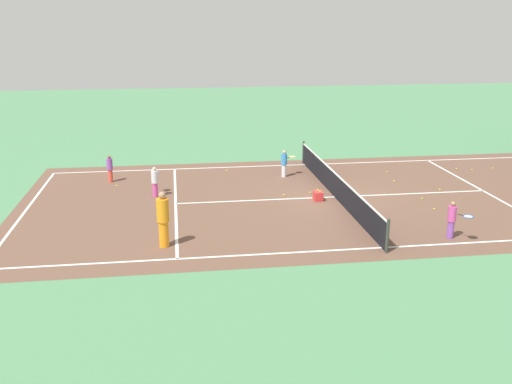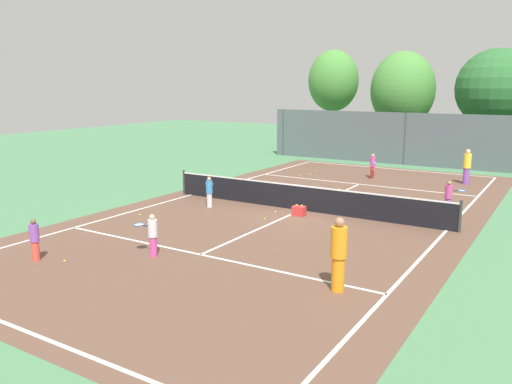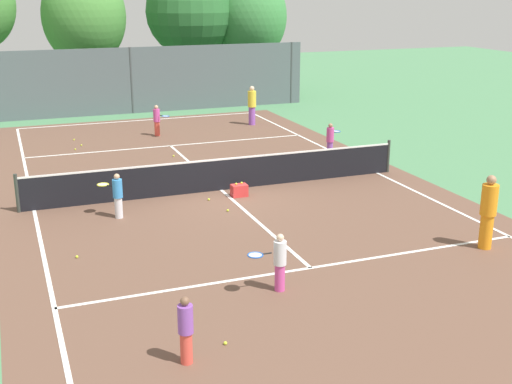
{
  "view_description": "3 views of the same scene",
  "coord_description": "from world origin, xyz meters",
  "px_view_note": "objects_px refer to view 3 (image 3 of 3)",
  "views": [
    {
      "loc": [
        21.79,
        -6.32,
        6.91
      ],
      "look_at": [
        1.23,
        -3.4,
        0.72
      ],
      "focal_mm": 40.74,
      "sensor_mm": 36.0,
      "label": 1
    },
    {
      "loc": [
        8.84,
        -17.62,
        4.8
      ],
      "look_at": [
        -1.19,
        -1.43,
        0.86
      ],
      "focal_mm": 36.07,
      "sensor_mm": 36.0,
      "label": 2
    },
    {
      "loc": [
        -6.06,
        -18.83,
        6.0
      ],
      "look_at": [
        -0.1,
        -3.27,
        0.89
      ],
      "focal_mm": 47.13,
      "sensor_mm": 36.0,
      "label": 3
    }
  ],
  "objects_px": {
    "player_4": "(330,140)",
    "player_5": "(252,105)",
    "tennis_ball_4": "(249,159)",
    "tennis_ball_10": "(92,172)",
    "tennis_ball_11": "(81,145)",
    "tennis_ball_7": "(212,161)",
    "tennis_ball_9": "(74,140)",
    "tennis_ball_2": "(141,169)",
    "ball_crate": "(239,190)",
    "tennis_ball_0": "(209,199)",
    "player_0": "(157,120)",
    "player_3": "(279,261)",
    "player_6": "(186,330)",
    "player_2": "(488,211)",
    "tennis_ball_3": "(174,156)",
    "tennis_ball_5": "(77,257)",
    "tennis_ball_8": "(225,343)",
    "tennis_ball_1": "(75,149)",
    "player_1": "(117,195)",
    "tennis_ball_6": "(228,210)"
  },
  "relations": [
    {
      "from": "tennis_ball_11",
      "to": "player_6",
      "type": "bearing_deg",
      "value": -91.13
    },
    {
      "from": "tennis_ball_1",
      "to": "tennis_ball_8",
      "type": "height_order",
      "value": "same"
    },
    {
      "from": "tennis_ball_4",
      "to": "tennis_ball_7",
      "type": "height_order",
      "value": "same"
    },
    {
      "from": "player_3",
      "to": "tennis_ball_6",
      "type": "bearing_deg",
      "value": 82.89
    },
    {
      "from": "tennis_ball_7",
      "to": "player_6",
      "type": "bearing_deg",
      "value": -109.19
    },
    {
      "from": "player_4",
      "to": "tennis_ball_0",
      "type": "relative_size",
      "value": 19.19
    },
    {
      "from": "ball_crate",
      "to": "player_3",
      "type": "bearing_deg",
      "value": -102.52
    },
    {
      "from": "tennis_ball_0",
      "to": "tennis_ball_5",
      "type": "xyz_separation_m",
      "value": [
        -4.12,
        -3.08,
        0.0
      ]
    },
    {
      "from": "player_5",
      "to": "tennis_ball_3",
      "type": "distance_m",
      "value": 6.69
    },
    {
      "from": "tennis_ball_5",
      "to": "tennis_ball_9",
      "type": "distance_m",
      "value": 12.79
    },
    {
      "from": "tennis_ball_3",
      "to": "player_5",
      "type": "bearing_deg",
      "value": 43.63
    },
    {
      "from": "tennis_ball_2",
      "to": "tennis_ball_3",
      "type": "bearing_deg",
      "value": 43.41
    },
    {
      "from": "tennis_ball_3",
      "to": "tennis_ball_8",
      "type": "bearing_deg",
      "value": -100.49
    },
    {
      "from": "tennis_ball_7",
      "to": "tennis_ball_9",
      "type": "height_order",
      "value": "same"
    },
    {
      "from": "tennis_ball_9",
      "to": "tennis_ball_11",
      "type": "xyz_separation_m",
      "value": [
        0.15,
        -1.14,
        0.0
      ]
    },
    {
      "from": "tennis_ball_0",
      "to": "tennis_ball_2",
      "type": "distance_m",
      "value": 4.23
    },
    {
      "from": "tennis_ball_0",
      "to": "player_1",
      "type": "bearing_deg",
      "value": -168.12
    },
    {
      "from": "tennis_ball_1",
      "to": "tennis_ball_10",
      "type": "height_order",
      "value": "same"
    },
    {
      "from": "player_2",
      "to": "tennis_ball_3",
      "type": "bearing_deg",
      "value": 112.49
    },
    {
      "from": "player_3",
      "to": "tennis_ball_11",
      "type": "bearing_deg",
      "value": 98.32
    },
    {
      "from": "player_5",
      "to": "tennis_ball_3",
      "type": "xyz_separation_m",
      "value": [
        -4.8,
        -4.58,
        -0.86
      ]
    },
    {
      "from": "player_5",
      "to": "player_6",
      "type": "bearing_deg",
      "value": -113.7
    },
    {
      "from": "player_5",
      "to": "tennis_ball_10",
      "type": "height_order",
      "value": "player_5"
    },
    {
      "from": "tennis_ball_7",
      "to": "tennis_ball_9",
      "type": "distance_m",
      "value": 6.84
    },
    {
      "from": "player_0",
      "to": "player_3",
      "type": "relative_size",
      "value": 1.04
    },
    {
      "from": "player_4",
      "to": "tennis_ball_1",
      "type": "xyz_separation_m",
      "value": [
        -8.6,
        4.49,
        -0.63
      ]
    },
    {
      "from": "tennis_ball_4",
      "to": "tennis_ball_11",
      "type": "distance_m",
      "value": 6.94
    },
    {
      "from": "ball_crate",
      "to": "tennis_ball_0",
      "type": "relative_size",
      "value": 7.16
    },
    {
      "from": "tennis_ball_5",
      "to": "tennis_ball_10",
      "type": "bearing_deg",
      "value": 79.77
    },
    {
      "from": "ball_crate",
      "to": "player_5",
      "type": "bearing_deg",
      "value": 67.39
    },
    {
      "from": "tennis_ball_1",
      "to": "tennis_ball_6",
      "type": "relative_size",
      "value": 1.0
    },
    {
      "from": "tennis_ball_4",
      "to": "tennis_ball_10",
      "type": "distance_m",
      "value": 5.57
    },
    {
      "from": "tennis_ball_8",
      "to": "tennis_ball_9",
      "type": "distance_m",
      "value": 17.67
    },
    {
      "from": "tennis_ball_11",
      "to": "player_3",
      "type": "bearing_deg",
      "value": -81.68
    },
    {
      "from": "tennis_ball_2",
      "to": "tennis_ball_11",
      "type": "xyz_separation_m",
      "value": [
        -1.44,
        4.43,
        0.0
      ]
    },
    {
      "from": "tennis_ball_5",
      "to": "tennis_ball_6",
      "type": "relative_size",
      "value": 1.0
    },
    {
      "from": "player_0",
      "to": "tennis_ball_8",
      "type": "distance_m",
      "value": 17.53
    },
    {
      "from": "tennis_ball_4",
      "to": "tennis_ball_10",
      "type": "xyz_separation_m",
      "value": [
        -5.57,
        0.21,
        0.0
      ]
    },
    {
      "from": "player_6",
      "to": "player_3",
      "type": "bearing_deg",
      "value": 38.92
    },
    {
      "from": "player_4",
      "to": "tennis_ball_11",
      "type": "height_order",
      "value": "player_4"
    },
    {
      "from": "player_0",
      "to": "tennis_ball_8",
      "type": "bearing_deg",
      "value": -99.14
    },
    {
      "from": "player_2",
      "to": "tennis_ball_0",
      "type": "bearing_deg",
      "value": 130.58
    },
    {
      "from": "player_2",
      "to": "tennis_ball_4",
      "type": "height_order",
      "value": "player_2"
    },
    {
      "from": "player_4",
      "to": "player_5",
      "type": "height_order",
      "value": "player_5"
    },
    {
      "from": "tennis_ball_0",
      "to": "tennis_ball_3",
      "type": "height_order",
      "value": "same"
    },
    {
      "from": "player_0",
      "to": "ball_crate",
      "type": "bearing_deg",
      "value": -87.78
    },
    {
      "from": "player_3",
      "to": "tennis_ball_6",
      "type": "relative_size",
      "value": 18.79
    },
    {
      "from": "ball_crate",
      "to": "tennis_ball_1",
      "type": "relative_size",
      "value": 7.16
    },
    {
      "from": "player_0",
      "to": "player_2",
      "type": "bearing_deg",
      "value": -73.66
    },
    {
      "from": "tennis_ball_4",
      "to": "tennis_ball_9",
      "type": "relative_size",
      "value": 1.0
    }
  ]
}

